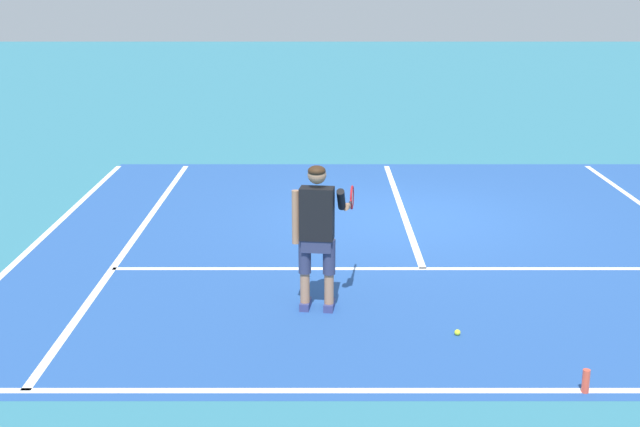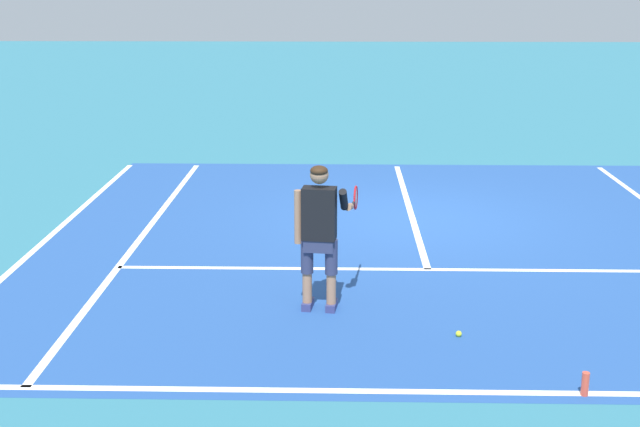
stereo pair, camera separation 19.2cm
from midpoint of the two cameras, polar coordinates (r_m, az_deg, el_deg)
ground_plane at (r=13.72m, az=5.50°, el=-0.32°), size 80.00×80.00×0.00m
court_inner_surface at (r=12.75m, az=5.91°, el=-1.54°), size 10.98×10.26×0.00m
line_baseline at (r=8.20m, az=9.28°, el=-11.63°), size 10.98×0.10×0.01m
line_service at (r=11.36m, az=6.62°, el=-3.69°), size 8.23×0.10×0.01m
line_centre_service at (r=14.41m, az=5.25°, el=0.47°), size 0.10×6.40×0.01m
line_singles_left at (r=13.00m, az=-12.45°, el=-1.49°), size 0.10×9.86×0.01m
line_doubles_left at (r=13.37m, az=-18.21°, el=-1.44°), size 0.10×9.86×0.01m
tennis_player at (r=9.64m, az=-0.51°, el=-0.94°), size 0.74×1.09×1.71m
tennis_ball_near_feet at (r=9.35m, az=8.79°, el=-7.89°), size 0.07×0.07×0.07m
water_bottle at (r=8.36m, az=16.92°, el=-10.72°), size 0.07×0.07×0.23m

